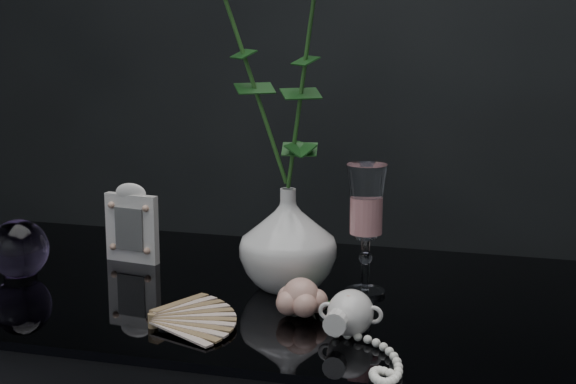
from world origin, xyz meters
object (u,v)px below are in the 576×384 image
(wine_glass, at_px, (366,230))
(paperweight, at_px, (19,249))
(pearl_jar, at_px, (351,311))
(loose_rose, at_px, (301,297))
(picture_frame, at_px, (132,223))
(vase, at_px, (288,239))

(wine_glass, relative_size, paperweight, 2.08)
(pearl_jar, bearing_deg, loose_rose, 147.15)
(paperweight, distance_m, loose_rose, 0.46)
(picture_frame, relative_size, pearl_jar, 0.62)
(picture_frame, height_order, paperweight, picture_frame)
(vase, relative_size, paperweight, 1.64)
(wine_glass, relative_size, pearl_jar, 0.90)
(loose_rose, bearing_deg, paperweight, 161.75)
(paperweight, bearing_deg, picture_frame, 45.71)
(wine_glass, xyz_separation_m, picture_frame, (-0.40, 0.06, -0.03))
(vase, xyz_separation_m, paperweight, (-0.41, -0.06, -0.03))
(wine_glass, bearing_deg, vase, -177.80)
(loose_rose, relative_size, pearl_jar, 0.73)
(wine_glass, relative_size, loose_rose, 1.23)
(vase, relative_size, wine_glass, 0.79)
(loose_rose, xyz_separation_m, pearl_jar, (0.08, -0.05, 0.00))
(loose_rose, bearing_deg, vase, 101.96)
(loose_rose, height_order, pearl_jar, pearl_jar)
(vase, xyz_separation_m, pearl_jar, (0.13, -0.16, -0.04))
(wine_glass, distance_m, paperweight, 0.53)
(picture_frame, height_order, loose_rose, picture_frame)
(loose_rose, bearing_deg, wine_glass, 49.78)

